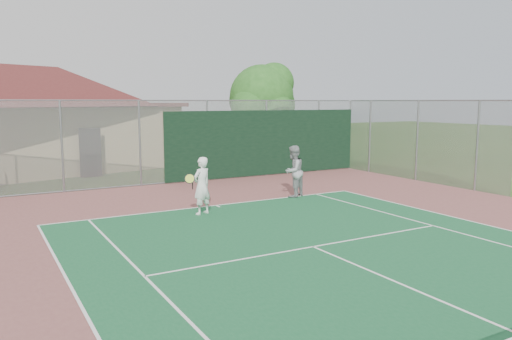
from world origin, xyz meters
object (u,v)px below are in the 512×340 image
at_px(player_white_front, 202,186).
at_px(player_grey_back, 293,172).
at_px(tree, 263,99).
at_px(clubhouse, 27,108).

bearing_deg(player_white_front, player_grey_back, 172.83).
relative_size(tree, player_white_front, 3.06).
bearing_deg(player_grey_back, tree, -138.79).
bearing_deg(tree, clubhouse, 152.03).
xyz_separation_m(tree, player_white_front, (-7.09, -8.37, -2.68)).
height_order(tree, player_grey_back, tree).
height_order(clubhouse, player_white_front, clubhouse).
xyz_separation_m(clubhouse, tree, (10.59, -5.62, 0.45)).
height_order(player_white_front, player_grey_back, player_grey_back).
relative_size(player_white_front, player_grey_back, 0.95).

